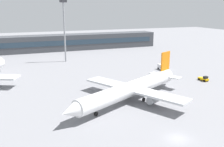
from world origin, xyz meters
TOP-DOWN VIEW (x-y plane):
  - ground_plane at (0.00, 40.00)m, footprint 400.00×400.00m
  - terminal_building at (0.00, 113.34)m, footprint 116.02×12.13m
  - airplane_near at (0.31, 21.41)m, footprint 41.48×30.01m
  - baggage_tug_yellow at (32.04, 30.01)m, footprint 2.22×3.77m
  - service_van_white at (27.80, 48.67)m, footprint 2.35×5.22m
  - floodlight_tower_west at (-4.59, 79.90)m, footprint 3.20×0.80m

SIDE VIEW (x-z plane):
  - ground_plane at x=0.00m, z-range 0.00..0.00m
  - baggage_tug_yellow at x=32.04m, z-range -0.08..1.67m
  - service_van_white at x=27.80m, z-range 0.07..2.15m
  - airplane_near at x=0.31m, z-range -2.16..8.93m
  - terminal_building at x=0.00m, z-range 0.00..9.00m
  - floodlight_tower_west at x=-4.59m, z-range 2.05..29.60m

